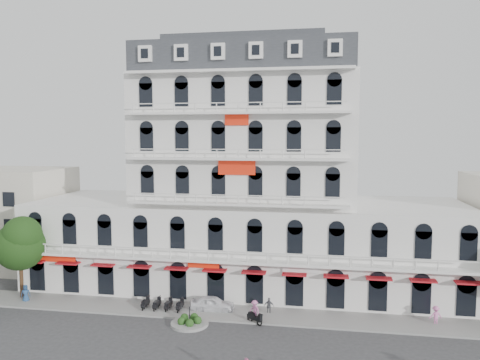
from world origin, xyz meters
name	(u,v)px	position (x,y,z in m)	size (l,w,h in m)	color
sidewalk	(231,313)	(0.00, 9.00, 0.08)	(53.00, 4.00, 0.16)	gray
main_building	(247,192)	(0.00, 18.00, 9.96)	(45.00, 15.00, 25.80)	silver
flank_building_west	(7,217)	(-30.00, 20.00, 6.00)	(14.00, 10.00, 12.00)	beige
traffic_island	(190,322)	(-3.00, 6.00, 0.26)	(3.20, 3.20, 1.60)	gray
parked_scooter_row	(163,310)	(-6.35, 8.80, 0.00)	(4.40, 1.80, 1.10)	black
tree_west_inner	(20,242)	(-20.95, 9.48, 5.68)	(4.76, 4.76, 8.25)	#382314
parked_car	(213,304)	(-1.82, 9.50, 0.68)	(1.60, 3.97, 1.35)	white
rider_center	(255,312)	(2.37, 7.17, 1.09)	(1.45, 1.17, 2.08)	black
pedestrian_left	(26,294)	(-20.00, 8.62, 0.86)	(0.84, 0.55, 1.72)	navy
pedestrian_mid	(269,306)	(3.36, 9.50, 0.77)	(0.90, 0.37, 1.53)	#5A5B62
pedestrian_right	(436,316)	(17.46, 9.50, 0.83)	(1.07, 0.62, 1.66)	pink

